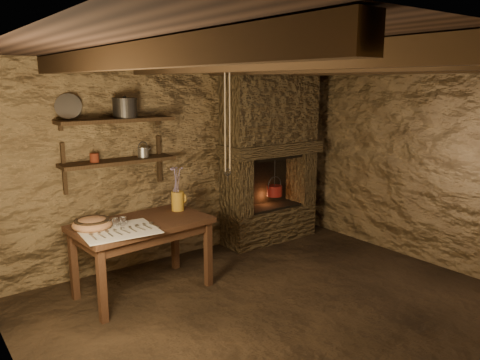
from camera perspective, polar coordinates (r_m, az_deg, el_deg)
floor at (r=4.62m, az=5.86°, el=-15.94°), size 4.50×4.50×0.00m
back_wall at (r=5.80m, az=-7.34°, el=2.32°), size 4.50×0.04×2.40m
left_wall at (r=3.19m, az=-25.30°, el=-6.67°), size 0.04×4.00×2.40m
right_wall at (r=5.94m, az=22.38°, el=1.74°), size 0.04×4.00×2.40m
ceiling at (r=4.10m, az=6.59°, el=15.27°), size 4.50×4.00×0.04m
beam_far_left at (r=3.26m, az=-13.73°, el=14.34°), size 0.14×3.95×0.16m
beam_mid_left at (r=3.77m, az=0.82°, el=14.28°), size 0.14×3.95×0.16m
beam_mid_right at (r=4.45m, az=11.40°, el=13.68°), size 0.14×3.95×0.16m
beam_far_right at (r=5.23m, az=18.97°, el=12.98°), size 0.14×3.95×0.16m
shelf_lower at (r=5.28m, az=-14.57°, el=2.20°), size 1.25×0.30×0.04m
shelf_upper at (r=5.22m, az=-14.83°, el=7.07°), size 1.25×0.30×0.04m
hearth at (r=6.31m, az=3.65°, el=3.41°), size 1.43×0.51×2.30m
work_table at (r=4.97m, az=-11.75°, el=-8.87°), size 1.40×0.88×0.77m
linen_cloth at (r=4.60m, az=-14.55°, el=-6.02°), size 0.73×0.61×0.01m
pewter_cutlery_row at (r=4.57m, az=-14.45°, el=-5.97°), size 0.59×0.27×0.01m
drinking_glasses at (r=4.71m, az=-14.95°, el=-4.99°), size 0.22×0.07×0.09m
stoneware_jug at (r=5.16m, az=-7.61°, el=-1.44°), size 0.17×0.17×0.49m
wooden_bowl at (r=4.73m, az=-17.57°, el=-5.17°), size 0.48×0.48×0.14m
iron_stockpot at (r=5.25m, az=-13.85°, el=8.42°), size 0.33×0.33×0.19m
tin_pan at (r=5.15m, az=-20.19°, el=8.40°), size 0.29×0.22×0.27m
small_kettle at (r=5.38m, az=-11.73°, el=3.33°), size 0.17×0.13×0.17m
rusty_tin at (r=5.17m, az=-17.33°, el=2.61°), size 0.12×0.12×0.10m
red_pot at (r=6.41m, az=4.23°, el=-1.23°), size 0.27×0.27×0.54m
hanging_ropes at (r=4.95m, az=-1.55°, el=7.79°), size 0.08×0.08×1.20m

